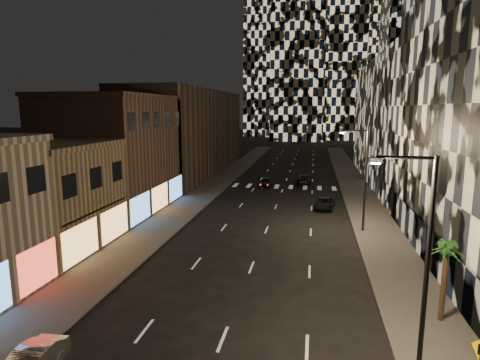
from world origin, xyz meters
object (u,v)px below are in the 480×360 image
at_px(streetlight_far, 363,173).
at_px(car_dark_midlane, 266,182).
at_px(car_dark_rightlane, 324,204).
at_px(streetlight_near, 422,251).
at_px(car_dark_oncoming, 304,179).
at_px(palm_tree, 446,255).

relative_size(streetlight_far, car_dark_midlane, 2.33).
bearing_deg(car_dark_rightlane, streetlight_far, -62.45).
height_order(streetlight_far, car_dark_rightlane, streetlight_far).
xyz_separation_m(streetlight_near, car_dark_rightlane, (-2.97, 27.93, -4.75)).
bearing_deg(car_dark_midlane, streetlight_near, -75.15).
xyz_separation_m(car_dark_midlane, car_dark_rightlane, (7.94, -11.85, -0.06)).
bearing_deg(streetlight_near, car_dark_rightlane, 96.07).
relative_size(car_dark_oncoming, palm_tree, 1.21).
distance_m(streetlight_near, palm_tree, 5.39).
relative_size(streetlight_near, car_dark_oncoming, 1.74).
bearing_deg(car_dark_oncoming, streetlight_near, 98.70).
bearing_deg(streetlight_near, streetlight_far, 90.00).
xyz_separation_m(car_dark_oncoming, car_dark_rightlane, (2.64, -14.49, -0.15)).
xyz_separation_m(car_dark_oncoming, palm_tree, (8.00, -37.88, 2.92)).
distance_m(car_dark_midlane, car_dark_rightlane, 14.27).
xyz_separation_m(streetlight_near, car_dark_midlane, (-10.91, 39.78, -4.69)).
bearing_deg(car_dark_midlane, palm_tree, -69.82).
xyz_separation_m(car_dark_midlane, palm_tree, (13.30, -35.25, 3.02)).
bearing_deg(car_dark_rightlane, car_dark_oncoming, 107.37).
distance_m(streetlight_far, palm_tree, 15.73).
height_order(car_dark_midlane, car_dark_rightlane, car_dark_midlane).
height_order(streetlight_far, palm_tree, streetlight_far).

